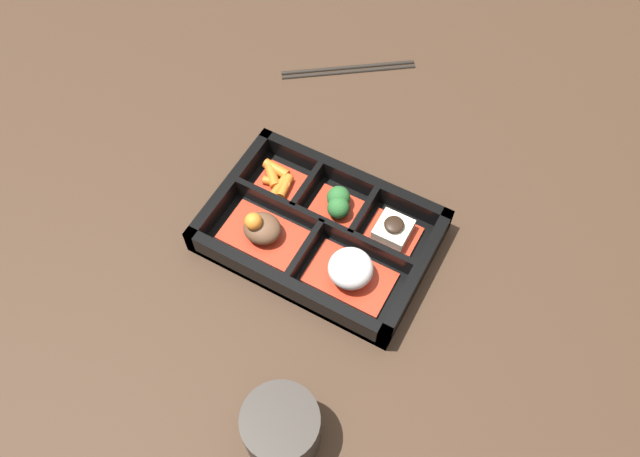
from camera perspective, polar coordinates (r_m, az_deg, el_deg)
ground_plane at (r=0.80m, az=-0.00°, el=-0.92°), size 3.00×3.00×0.00m
bento_base at (r=0.80m, az=-0.00°, el=-0.74°), size 0.28×0.19×0.01m
bento_rim at (r=0.79m, az=0.07°, el=-0.07°), size 0.28×0.19×0.04m
bowl_rice at (r=0.75m, az=2.80°, el=-3.86°), size 0.10×0.07×0.05m
bowl_stew at (r=0.78m, az=-5.35°, el=-0.13°), size 0.10×0.07×0.05m
bowl_tofu at (r=0.79m, az=6.68°, el=-0.22°), size 0.07×0.05×0.03m
bowl_greens at (r=0.80m, az=1.58°, el=2.43°), size 0.06×0.05×0.04m
bowl_carrots at (r=0.83m, az=-3.81°, el=4.38°), size 0.06×0.06×0.02m
tea_cup at (r=0.68m, az=-3.55°, el=-17.71°), size 0.08×0.08×0.07m
chopsticks at (r=0.99m, az=2.62°, el=14.41°), size 0.18×0.13×0.01m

